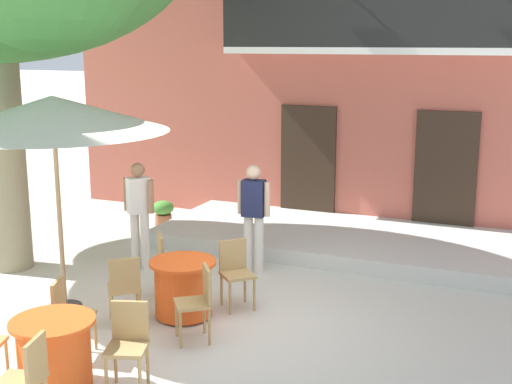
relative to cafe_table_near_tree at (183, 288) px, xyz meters
name	(u,v)px	position (x,y,z in m)	size (l,w,h in m)	color
ground_plane	(231,320)	(0.61, 0.14, -0.39)	(120.00, 120.00, 0.00)	beige
building_facade	(402,29)	(1.25, 7.12, 3.36)	(13.00, 5.09, 7.50)	#BC5B4C
entrance_step_platform	(354,241)	(1.25, 3.80, -0.27)	(6.86, 2.66, 0.25)	silver
cafe_table_near_tree	(183,288)	(0.00, 0.00, 0.00)	(0.86, 0.86, 0.76)	#EA561E
cafe_chair_near_tree_0	(199,298)	(0.51, -0.55, 0.14)	(0.56, 0.56, 0.91)	tan
cafe_chair_near_tree_1	(236,269)	(0.47, 0.59, 0.14)	(0.57, 0.57, 0.91)	tan
cafe_chair_near_tree_2	(168,261)	(-0.53, 0.54, 0.14)	(0.56, 0.56, 0.91)	tan
cafe_chair_near_tree_3	(125,285)	(-0.54, -0.53, 0.14)	(0.56, 0.56, 0.91)	tan
cafe_table_middle	(54,353)	(-0.29, -2.18, 0.00)	(0.86, 0.86, 0.76)	#EA561E
cafe_chair_middle_0	(128,340)	(0.39, -1.86, 0.14)	(0.51, 0.51, 0.91)	tan
cafe_chair_middle_1	(68,312)	(-0.64, -1.50, 0.14)	(0.52, 0.52, 0.91)	tan
cafe_chair_middle_3	(26,377)	(-0.02, -2.88, 0.14)	(0.49, 0.49, 0.91)	tan
cafe_umbrella	(53,115)	(-1.53, -0.46, 2.22)	(2.90, 2.90, 2.85)	#997A56
ground_planter_left	(163,212)	(-2.53, 3.76, -0.11)	(0.42, 0.42, 0.50)	#995638
pedestrian_near_entrance	(254,212)	(0.15, 1.97, 0.56)	(0.53, 0.24, 1.69)	silver
pedestrian_mid_plaza	(139,209)	(-1.57, 1.45, 0.56)	(0.53, 0.40, 1.69)	silver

